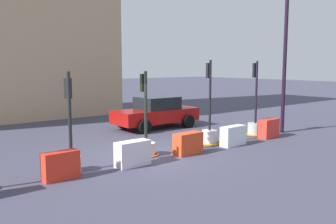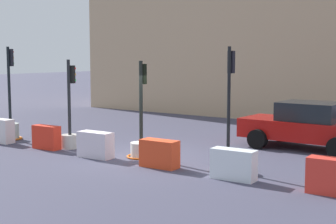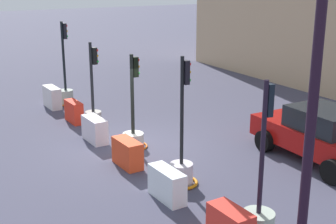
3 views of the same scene
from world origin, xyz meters
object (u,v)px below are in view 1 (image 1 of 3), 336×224
(traffic_light_1, at_px, (71,150))
(construction_barrier_1, at_px, (61,166))
(traffic_light_2, at_px, (146,141))
(traffic_light_3, at_px, (209,132))
(construction_barrier_2, at_px, (133,154))
(construction_barrier_5, at_px, (269,128))
(car_red_compact, at_px, (156,113))
(construction_barrier_3, at_px, (188,143))
(construction_barrier_4, at_px, (233,136))
(street_lamp_post, at_px, (285,43))
(traffic_light_4, at_px, (255,125))

(traffic_light_1, distance_m, construction_barrier_1, 0.82)
(traffic_light_2, distance_m, traffic_light_3, 3.04)
(traffic_light_3, xyz_separation_m, construction_barrier_2, (-4.15, -0.74, -0.11))
(traffic_light_2, xyz_separation_m, construction_barrier_1, (-3.42, -0.74, -0.10))
(construction_barrier_5, height_order, car_red_compact, car_red_compact)
(construction_barrier_2, xyz_separation_m, construction_barrier_3, (2.38, 0.04, -0.01))
(traffic_light_2, xyz_separation_m, construction_barrier_5, (5.98, -0.80, -0.09))
(construction_barrier_5, bearing_deg, construction_barrier_4, -178.38)
(traffic_light_3, xyz_separation_m, construction_barrier_1, (-6.46, -0.63, -0.11))
(construction_barrier_5, bearing_deg, construction_barrier_3, -179.92)
(traffic_light_2, relative_size, street_lamp_post, 0.41)
(traffic_light_2, xyz_separation_m, construction_barrier_3, (1.26, -0.80, -0.11))
(traffic_light_1, height_order, construction_barrier_2, traffic_light_1)
(traffic_light_4, bearing_deg, construction_barrier_4, -161.72)
(construction_barrier_4, relative_size, street_lamp_post, 0.16)
(construction_barrier_3, xyz_separation_m, car_red_compact, (2.42, 5.05, 0.39))
(construction_barrier_2, relative_size, car_red_compact, 0.26)
(traffic_light_2, distance_m, construction_barrier_4, 3.70)
(construction_barrier_3, height_order, car_red_compact, car_red_compact)
(construction_barrier_2, relative_size, construction_barrier_3, 1.04)
(traffic_light_2, distance_m, construction_barrier_1, 3.50)
(traffic_light_1, bearing_deg, construction_barrier_4, -5.93)
(construction_barrier_5, bearing_deg, street_lamp_post, 12.35)
(traffic_light_1, relative_size, construction_barrier_1, 2.90)
(traffic_light_1, distance_m, construction_barrier_3, 4.18)
(traffic_light_2, xyz_separation_m, street_lamp_post, (7.50, -0.47, 3.65))
(construction_barrier_4, height_order, construction_barrier_5, construction_barrier_5)
(car_red_compact, xyz_separation_m, street_lamp_post, (3.82, -4.71, 3.37))
(traffic_light_2, distance_m, car_red_compact, 5.63)
(traffic_light_2, bearing_deg, traffic_light_1, -176.14)
(traffic_light_2, height_order, traffic_light_3, traffic_light_3)
(traffic_light_3, bearing_deg, traffic_light_4, 0.62)
(traffic_light_4, xyz_separation_m, construction_barrier_2, (-7.10, -0.77, -0.09))
(traffic_light_4, relative_size, car_red_compact, 0.77)
(car_red_compact, relative_size, street_lamp_post, 0.60)
(construction_barrier_3, height_order, street_lamp_post, street_lamp_post)
(construction_barrier_2, height_order, construction_barrier_5, construction_barrier_5)
(traffic_light_1, height_order, street_lamp_post, street_lamp_post)
(traffic_light_3, relative_size, car_red_compact, 0.77)
(car_red_compact, height_order, street_lamp_post, street_lamp_post)
(car_red_compact, bearing_deg, construction_barrier_4, -90.90)
(construction_barrier_1, distance_m, street_lamp_post, 11.55)
(construction_barrier_4, height_order, street_lamp_post, street_lamp_post)
(construction_barrier_3, height_order, construction_barrier_5, construction_barrier_5)
(construction_barrier_2, height_order, construction_barrier_4, construction_barrier_2)
(traffic_light_3, bearing_deg, construction_barrier_2, -169.92)
(traffic_light_2, distance_m, construction_barrier_3, 1.50)
(construction_barrier_1, bearing_deg, construction_barrier_4, -1.01)
(traffic_light_3, xyz_separation_m, construction_barrier_3, (-1.78, -0.70, -0.12))
(traffic_light_1, relative_size, traffic_light_2, 1.01)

